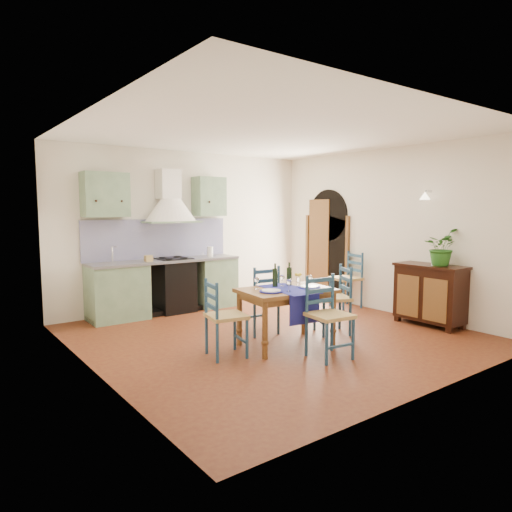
# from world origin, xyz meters

# --- Properties ---
(floor) EXTENTS (5.00, 5.00, 0.00)m
(floor) POSITION_xyz_m (0.00, 0.00, 0.00)
(floor) COLOR #4B1A10
(floor) RESTS_ON ground
(back_wall) EXTENTS (5.00, 0.96, 2.80)m
(back_wall) POSITION_xyz_m (-0.47, 2.29, 1.05)
(back_wall) COLOR silver
(back_wall) RESTS_ON ground
(right_wall) EXTENTS (0.26, 5.00, 2.80)m
(right_wall) POSITION_xyz_m (2.50, 0.28, 1.34)
(right_wall) COLOR silver
(right_wall) RESTS_ON ground
(left_wall) EXTENTS (0.04, 5.00, 2.80)m
(left_wall) POSITION_xyz_m (-2.50, 0.00, 1.40)
(left_wall) COLOR silver
(left_wall) RESTS_ON ground
(ceiling) EXTENTS (5.00, 5.00, 0.01)m
(ceiling) POSITION_xyz_m (0.00, 0.00, 2.80)
(ceiling) COLOR white
(ceiling) RESTS_ON back_wall
(dining_table) EXTENTS (1.26, 0.97, 1.06)m
(dining_table) POSITION_xyz_m (-0.17, -0.48, 0.66)
(dining_table) COLOR brown
(dining_table) RESTS_ON ground
(chair_near) EXTENTS (0.51, 0.51, 0.98)m
(chair_near) POSITION_xyz_m (-0.08, -1.14, 0.51)
(chair_near) COLOR navy
(chair_near) RESTS_ON ground
(chair_far) EXTENTS (0.50, 0.50, 0.98)m
(chair_far) POSITION_xyz_m (-0.10, 0.17, 0.51)
(chair_far) COLOR navy
(chair_far) RESTS_ON ground
(chair_left) EXTENTS (0.52, 0.52, 0.94)m
(chair_left) POSITION_xyz_m (-1.08, -0.38, 0.49)
(chair_left) COLOR navy
(chair_left) RESTS_ON ground
(chair_right) EXTENTS (0.61, 0.61, 0.98)m
(chair_right) POSITION_xyz_m (0.77, -0.44, 0.50)
(chair_right) COLOR navy
(chair_right) RESTS_ON ground
(chair_spare) EXTENTS (0.54, 0.54, 1.00)m
(chair_spare) POSITION_xyz_m (2.23, 0.64, 0.52)
(chair_spare) COLOR navy
(chair_spare) RESTS_ON ground
(sideboard) EXTENTS (0.50, 1.05, 0.94)m
(sideboard) POSITION_xyz_m (2.26, -1.00, 0.51)
(sideboard) COLOR black
(sideboard) RESTS_ON ground
(potted_plant) EXTENTS (0.62, 0.58, 0.56)m
(potted_plant) POSITION_xyz_m (2.27, -1.13, 1.21)
(potted_plant) COLOR #225B1B
(potted_plant) RESTS_ON sideboard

